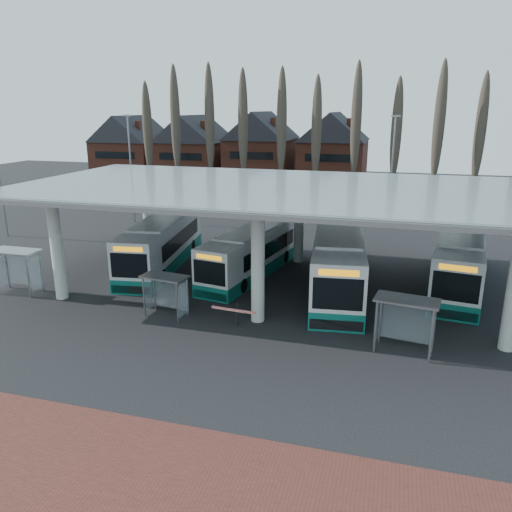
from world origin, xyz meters
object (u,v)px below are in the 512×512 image
(shelter_0, at_px, (18,261))
(shelter_2, at_px, (406,313))
(bus_0, at_px, (162,243))
(shelter_1, at_px, (166,286))
(bus_3, at_px, (460,260))
(bus_2, at_px, (337,261))
(bus_1, at_px, (252,252))

(shelter_0, relative_size, shelter_2, 0.97)
(bus_0, bearing_deg, shelter_1, -70.42)
(bus_0, bearing_deg, bus_3, -3.91)
(bus_0, distance_m, shelter_0, 9.44)
(bus_2, relative_size, shelter_1, 5.13)
(shelter_2, bearing_deg, bus_1, 146.64)
(bus_0, height_order, shelter_1, bus_0)
(bus_2, relative_size, shelter_0, 4.64)
(bus_1, distance_m, shelter_0, 14.54)
(bus_0, distance_m, bus_3, 19.85)
(bus_1, xyz_separation_m, shelter_1, (-2.40, -8.15, 0.20))
(bus_0, bearing_deg, bus_2, -13.48)
(shelter_1, relative_size, shelter_2, 0.88)
(bus_2, height_order, shelter_2, bus_2)
(bus_2, xyz_separation_m, shelter_2, (4.03, -7.74, 0.16))
(bus_2, xyz_separation_m, bus_3, (7.33, 2.58, -0.11))
(bus_2, bearing_deg, bus_1, 161.52)
(bus_0, distance_m, bus_2, 12.54)
(bus_3, relative_size, shelter_0, 4.37)
(bus_1, distance_m, bus_3, 13.24)
(shelter_0, distance_m, shelter_2, 22.50)
(bus_3, distance_m, shelter_1, 18.25)
(bus_0, relative_size, shelter_0, 4.27)
(bus_2, bearing_deg, bus_3, 12.52)
(bus_3, xyz_separation_m, shelter_1, (-15.57, -9.52, 0.04))
(shelter_1, bearing_deg, bus_2, 48.70)
(bus_2, distance_m, shelter_1, 10.77)
(bus_1, xyz_separation_m, shelter_2, (9.86, -8.95, 0.43))
(bus_1, relative_size, shelter_0, 3.94)
(bus_0, relative_size, shelter_1, 4.71)
(shelter_0, bearing_deg, bus_0, 50.35)
(shelter_2, bearing_deg, bus_2, 126.32)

